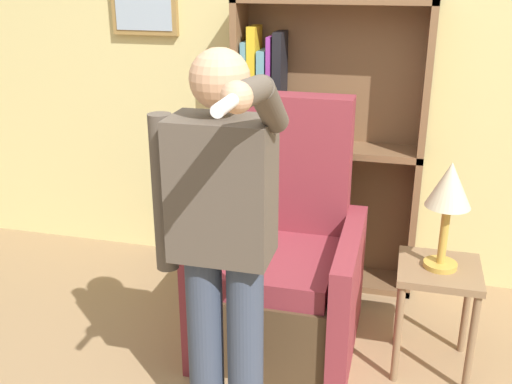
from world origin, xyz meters
name	(u,v)px	position (x,y,z in m)	size (l,w,h in m)	color
wall_back	(343,57)	(-0.01, 2.03, 1.40)	(8.00, 0.11, 2.80)	#DBCC84
bookcase	(307,148)	(-0.19, 1.87, 0.86)	(1.13, 0.28, 1.76)	brown
armchair	(283,271)	(-0.17, 1.16, 0.39)	(0.80, 0.83, 1.29)	#4C3823
person_standing	(222,237)	(-0.26, 0.37, 0.94)	(0.53, 0.78, 1.65)	#384256
side_table	(437,287)	(0.61, 1.07, 0.45)	(0.39, 0.39, 0.56)	#846647
table_lamp	(449,192)	(0.61, 1.07, 0.95)	(0.21, 0.21, 0.53)	gold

